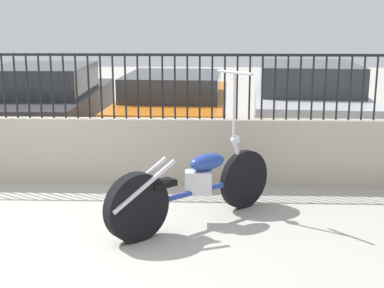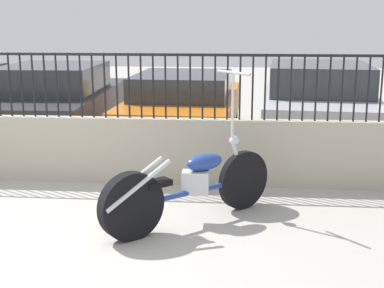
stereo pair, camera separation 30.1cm
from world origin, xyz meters
name	(u,v)px [view 1 (the left image)]	position (x,y,z in m)	size (l,w,h in m)	color
ground_plane	(12,257)	(0.00, 0.00, 0.00)	(40.00, 40.00, 0.00)	#ADA89E
low_wall	(74,151)	(0.00, 2.30, 0.43)	(10.39, 0.18, 0.86)	#B2A893
fence_railing	(70,77)	(0.00, 2.30, 1.40)	(10.39, 0.04, 0.83)	black
motorcycle_blue	(186,188)	(1.55, 0.84, 0.40)	(1.67, 1.50, 1.58)	black
car_dark_grey	(46,102)	(-1.16, 4.90, 0.68)	(1.92, 4.39, 1.34)	black
car_orange	(175,105)	(1.15, 5.01, 0.62)	(1.95, 4.38, 1.19)	black
car_silver	(306,100)	(3.50, 5.16, 0.69)	(2.16, 4.67, 1.37)	black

